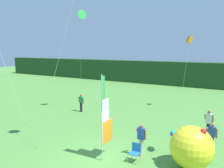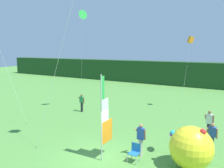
{
  "view_description": "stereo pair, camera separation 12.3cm",
  "coord_description": "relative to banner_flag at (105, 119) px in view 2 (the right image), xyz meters",
  "views": [
    {
      "loc": [
        5.92,
        -8.92,
        5.49
      ],
      "look_at": [
        -0.77,
        2.46,
        3.46
      ],
      "focal_mm": 36.06,
      "sensor_mm": 36.0,
      "label": 1
    },
    {
      "loc": [
        6.02,
        -8.85,
        5.49
      ],
      "look_at": [
        -0.77,
        2.46,
        3.46
      ],
      "focal_mm": 36.06,
      "sensor_mm": 36.0,
      "label": 2
    }
  ],
  "objects": [
    {
      "name": "kite_orange_box_0",
      "position": [
        1.37,
        12.08,
        4.22
      ],
      "size": [
        0.71,
        1.25,
        6.66
      ],
      "color": "brown",
      "rests_on": "ground"
    },
    {
      "name": "folding_chair",
      "position": [
        1.44,
        0.5,
        -1.56
      ],
      "size": [
        0.51,
        0.51,
        0.89
      ],
      "color": "#BCBCC1",
      "rests_on": "ground"
    },
    {
      "name": "person_far_left",
      "position": [
        4.58,
        3.36,
        -1.18
      ],
      "size": [
        0.55,
        0.48,
        1.68
      ],
      "color": "#2D334C",
      "rests_on": "ground"
    },
    {
      "name": "person_mid_field",
      "position": [
        4.12,
        5.64,
        -1.15
      ],
      "size": [
        0.55,
        0.48,
        1.73
      ],
      "color": "black",
      "rests_on": "ground"
    },
    {
      "name": "distant_treeline",
      "position": [
        -0.16,
        25.72,
        -0.26
      ],
      "size": [
        80.0,
        2.4,
        3.63
      ],
      "primitive_type": "cube",
      "color": "#1E421E",
      "rests_on": "ground"
    },
    {
      "name": "person_near_banner",
      "position": [
        1.46,
        1.15,
        -1.14
      ],
      "size": [
        0.55,
        0.48,
        1.74
      ],
      "color": "#B7B2A3",
      "rests_on": "ground"
    },
    {
      "name": "banner_flag",
      "position": [
        0.0,
        0.0,
        0.0
      ],
      "size": [
        0.06,
        1.03,
        4.33
      ],
      "color": "#B7B7BC",
      "rests_on": "ground"
    },
    {
      "name": "person_far_right",
      "position": [
        -6.46,
        6.24,
        -1.23
      ],
      "size": [
        0.55,
        0.48,
        1.58
      ],
      "color": "black",
      "rests_on": "ground"
    },
    {
      "name": "ground_plane",
      "position": [
        -0.16,
        -0.21,
        -2.07
      ],
      "size": [
        120.0,
        120.0,
        0.0
      ],
      "primitive_type": "plane",
      "color": "#518E3D"
    },
    {
      "name": "inflatable_balloon",
      "position": [
        3.95,
        1.22,
        -1.06
      ],
      "size": [
        2.03,
        2.01,
        2.03
      ],
      "color": "yellow",
      "rests_on": "ground"
    },
    {
      "name": "kite_green_delta_5",
      "position": [
        -6.66,
        6.79,
        6.32
      ],
      "size": [
        2.19,
        2.39,
        8.84
      ],
      "color": "brown",
      "rests_on": "ground"
    }
  ]
}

